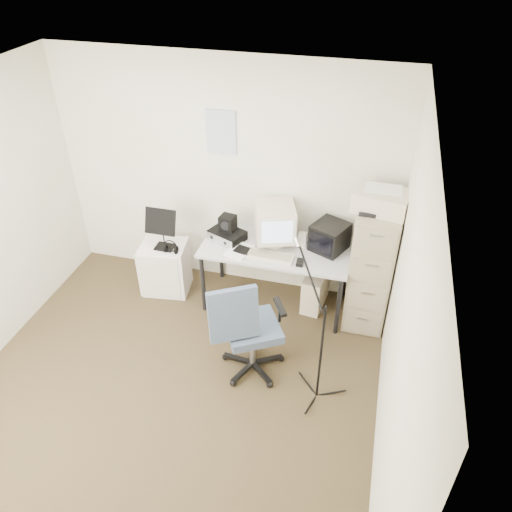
% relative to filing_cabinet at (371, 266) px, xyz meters
% --- Properties ---
extents(floor, '(3.60, 3.60, 0.01)m').
position_rel_filing_cabinet_xyz_m(floor, '(-1.58, -1.48, -0.66)').
color(floor, '#362918').
rests_on(floor, ground).
extents(ceiling, '(3.60, 3.60, 0.01)m').
position_rel_filing_cabinet_xyz_m(ceiling, '(-1.58, -1.48, 1.85)').
color(ceiling, white).
rests_on(ceiling, ground).
extents(wall_back, '(3.60, 0.02, 2.50)m').
position_rel_filing_cabinet_xyz_m(wall_back, '(-1.58, 0.32, 0.60)').
color(wall_back, white).
rests_on(wall_back, ground).
extents(wall_right, '(0.02, 3.60, 2.50)m').
position_rel_filing_cabinet_xyz_m(wall_right, '(0.22, -1.48, 0.60)').
color(wall_right, white).
rests_on(wall_right, ground).
extents(wall_calendar, '(0.30, 0.02, 0.44)m').
position_rel_filing_cabinet_xyz_m(wall_calendar, '(-1.60, 0.31, 1.10)').
color(wall_calendar, white).
rests_on(wall_calendar, wall_back).
extents(filing_cabinet, '(0.40, 0.60, 1.30)m').
position_rel_filing_cabinet_xyz_m(filing_cabinet, '(0.00, 0.00, 0.00)').
color(filing_cabinet, '#9C967A').
rests_on(filing_cabinet, floor).
extents(printer, '(0.54, 0.42, 0.19)m').
position_rel_filing_cabinet_xyz_m(printer, '(0.00, -0.03, 0.74)').
color(printer, beige).
rests_on(printer, filing_cabinet).
extents(desk, '(1.50, 0.70, 0.73)m').
position_rel_filing_cabinet_xyz_m(desk, '(-0.95, -0.03, -0.29)').
color(desk, beige).
rests_on(desk, floor).
extents(crt_monitor, '(0.49, 0.50, 0.42)m').
position_rel_filing_cabinet_xyz_m(crt_monitor, '(-0.99, 0.05, 0.29)').
color(crt_monitor, beige).
rests_on(crt_monitor, desk).
extents(crt_tv, '(0.41, 0.42, 0.28)m').
position_rel_filing_cabinet_xyz_m(crt_tv, '(-0.44, 0.08, 0.22)').
color(crt_tv, black).
rests_on(crt_tv, desk).
extents(desk_speaker, '(0.08, 0.08, 0.15)m').
position_rel_filing_cabinet_xyz_m(desk_speaker, '(-0.70, 0.06, 0.15)').
color(desk_speaker, silver).
rests_on(desk_speaker, desk).
extents(keyboard, '(0.47, 0.18, 0.03)m').
position_rel_filing_cabinet_xyz_m(keyboard, '(-0.97, -0.22, 0.09)').
color(keyboard, beige).
rests_on(keyboard, desk).
extents(mouse, '(0.07, 0.12, 0.03)m').
position_rel_filing_cabinet_xyz_m(mouse, '(-0.67, -0.25, 0.10)').
color(mouse, black).
rests_on(mouse, desk).
extents(radio_receiver, '(0.42, 0.36, 0.10)m').
position_rel_filing_cabinet_xyz_m(radio_receiver, '(-1.47, -0.01, 0.13)').
color(radio_receiver, black).
rests_on(radio_receiver, desk).
extents(radio_speaker, '(0.17, 0.16, 0.15)m').
position_rel_filing_cabinet_xyz_m(radio_speaker, '(-1.47, 0.03, 0.25)').
color(radio_speaker, black).
rests_on(radio_speaker, radio_receiver).
extents(papers, '(0.27, 0.32, 0.02)m').
position_rel_filing_cabinet_xyz_m(papers, '(-1.29, -0.20, 0.09)').
color(papers, white).
rests_on(papers, desk).
extents(pc_tower, '(0.25, 0.46, 0.41)m').
position_rel_filing_cabinet_xyz_m(pc_tower, '(-0.53, 0.06, -0.44)').
color(pc_tower, beige).
rests_on(pc_tower, floor).
extents(office_chair, '(0.82, 0.82, 1.04)m').
position_rel_filing_cabinet_xyz_m(office_chair, '(-0.94, -0.99, -0.13)').
color(office_chair, '#4C5872').
rests_on(office_chair, floor).
extents(side_cart, '(0.53, 0.44, 0.59)m').
position_rel_filing_cabinet_xyz_m(side_cart, '(-2.17, -0.10, -0.35)').
color(side_cart, white).
rests_on(side_cart, floor).
extents(music_stand, '(0.35, 0.23, 0.48)m').
position_rel_filing_cabinet_xyz_m(music_stand, '(-2.13, -0.14, 0.19)').
color(music_stand, black).
rests_on(music_stand, side_cart).
extents(headphones, '(0.19, 0.19, 0.03)m').
position_rel_filing_cabinet_xyz_m(headphones, '(-2.03, -0.21, -0.01)').
color(headphones, black).
rests_on(headphones, side_cart).
extents(mic_stand, '(0.03, 0.03, 1.37)m').
position_rel_filing_cabinet_xyz_m(mic_stand, '(-0.31, -1.16, 0.03)').
color(mic_stand, black).
rests_on(mic_stand, floor).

